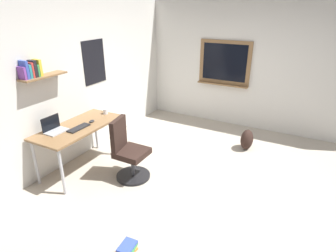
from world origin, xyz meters
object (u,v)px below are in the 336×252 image
at_px(laptop, 54,128).
at_px(backpack, 247,140).
at_px(computer_mouse, 92,121).
at_px(desk, 79,130).
at_px(book_stack_on_floor, 127,249).
at_px(keyboard, 79,128).
at_px(coffee_mug, 105,111).
at_px(office_chair, 128,153).

bearing_deg(laptop, backpack, -46.07).
bearing_deg(computer_mouse, desk, 158.64).
xyz_separation_m(desk, book_stack_on_floor, (-1.05, -1.64, -0.63)).
xyz_separation_m(computer_mouse, book_stack_on_floor, (-1.26, -1.56, -0.72)).
relative_size(desk, backpack, 3.71).
xyz_separation_m(laptop, backpack, (2.24, -2.33, -0.62)).
relative_size(keyboard, backpack, 0.98).
distance_m(coffee_mug, book_stack_on_floor, 2.43).
bearing_deg(book_stack_on_floor, coffee_mug, 44.14).
distance_m(keyboard, backpack, 2.95).
height_order(coffee_mug, book_stack_on_floor, coffee_mug).
relative_size(keyboard, coffee_mug, 4.02).
xyz_separation_m(office_chair, laptop, (-0.47, 0.96, 0.40)).
xyz_separation_m(desk, keyboard, (-0.07, -0.08, 0.09)).
bearing_deg(desk, backpack, -48.44).
relative_size(computer_mouse, book_stack_on_floor, 0.42).
height_order(desk, book_stack_on_floor, desk).
height_order(laptop, keyboard, laptop).
xyz_separation_m(keyboard, coffee_mug, (0.67, 0.05, 0.04)).
xyz_separation_m(keyboard, backpack, (2.00, -2.09, -0.57)).
relative_size(office_chair, computer_mouse, 9.13).
xyz_separation_m(desk, laptop, (-0.32, 0.15, 0.13)).
relative_size(coffee_mug, book_stack_on_floor, 0.37).
relative_size(laptop, book_stack_on_floor, 1.25).
bearing_deg(coffee_mug, computer_mouse, -172.73).
height_order(desk, computer_mouse, computer_mouse).
height_order(laptop, computer_mouse, laptop).
xyz_separation_m(desk, backpack, (1.93, -2.17, -0.49)).
distance_m(desk, backpack, 2.95).
distance_m(office_chair, keyboard, 0.83).
relative_size(desk, coffee_mug, 15.25).
bearing_deg(laptop, coffee_mug, -11.49).
relative_size(office_chair, backpack, 2.51).
distance_m(laptop, backpack, 3.29).
bearing_deg(coffee_mug, laptop, 168.51).
xyz_separation_m(computer_mouse, backpack, (1.72, -2.09, -0.58)).
distance_m(computer_mouse, book_stack_on_floor, 2.13).
height_order(laptop, book_stack_on_floor, laptop).
xyz_separation_m(desk, coffee_mug, (0.60, -0.03, 0.12)).
bearing_deg(computer_mouse, coffee_mug, 7.27).
bearing_deg(backpack, desk, 131.56).
bearing_deg(coffee_mug, backpack, -58.24).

